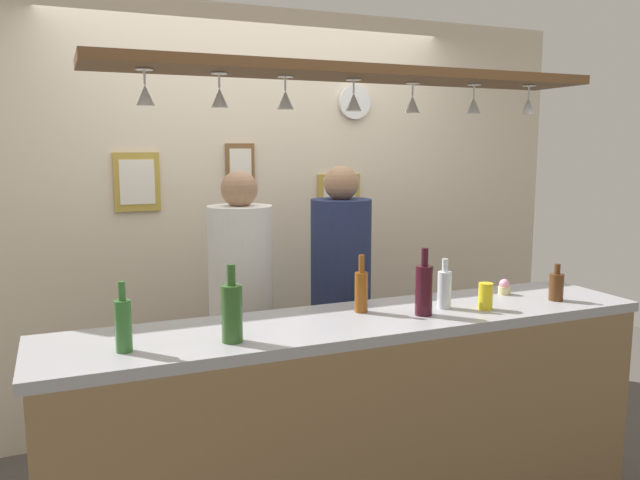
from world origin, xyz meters
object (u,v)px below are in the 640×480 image
(bottle_champagne_green, at_px, (232,312))
(cupcake, at_px, (504,287))
(person_right_navy_shirt, at_px, (341,283))
(picture_frame_lower_pair, at_px, (339,188))
(bottle_beer_amber_tall, at_px, (361,290))
(wall_clock, at_px, (355,102))
(bottle_beer_brown_stubby, at_px, (556,286))
(picture_frame_crest, at_px, (240,165))
(bottle_wine_dark_red, at_px, (424,289))
(person_middle_white_patterned_shirt, at_px, (241,294))
(bottle_soda_clear, at_px, (444,288))
(drink_can, at_px, (486,296))
(bottle_beer_green_import, at_px, (123,324))
(picture_frame_caricature, at_px, (137,182))

(bottle_champagne_green, height_order, cupcake, bottle_champagne_green)
(person_right_navy_shirt, height_order, picture_frame_lower_pair, person_right_navy_shirt)
(bottle_beer_amber_tall, distance_m, wall_clock, 1.72)
(bottle_beer_brown_stubby, bearing_deg, picture_frame_crest, 127.36)
(wall_clock, bearing_deg, bottle_beer_amber_tall, -114.44)
(bottle_beer_amber_tall, relative_size, bottle_wine_dark_red, 0.87)
(bottle_wine_dark_red, relative_size, picture_frame_lower_pair, 1.00)
(person_middle_white_patterned_shirt, distance_m, bottle_champagne_green, 0.96)
(bottle_soda_clear, bearing_deg, bottle_beer_amber_tall, 167.32)
(person_middle_white_patterned_shirt, bearing_deg, drink_can, -44.10)
(drink_can, bearing_deg, picture_frame_lower_pair, 91.95)
(bottle_soda_clear, relative_size, bottle_beer_amber_tall, 0.88)
(bottle_champagne_green, height_order, wall_clock, wall_clock)
(bottle_soda_clear, xyz_separation_m, wall_clock, (0.22, 1.40, 0.93))
(bottle_soda_clear, height_order, bottle_beer_green_import, bottle_beer_green_import)
(bottle_soda_clear, height_order, wall_clock, wall_clock)
(cupcake, xyz_separation_m, picture_frame_caricature, (-1.61, 1.30, 0.50))
(cupcake, bearing_deg, drink_can, -143.16)
(drink_can, bearing_deg, bottle_soda_clear, 149.92)
(bottle_soda_clear, bearing_deg, person_middle_white_patterned_shirt, 133.51)
(bottle_champagne_green, height_order, bottle_wine_dark_red, same)
(picture_frame_lower_pair, distance_m, picture_frame_crest, 0.69)
(person_right_navy_shirt, bearing_deg, picture_frame_lower_pair, 66.55)
(person_middle_white_patterned_shirt, distance_m, bottle_wine_dark_red, 1.05)
(person_middle_white_patterned_shirt, bearing_deg, person_right_navy_shirt, 0.00)
(person_middle_white_patterned_shirt, height_order, cupcake, person_middle_white_patterned_shirt)
(bottle_beer_brown_stubby, relative_size, bottle_beer_amber_tall, 0.69)
(cupcake, bearing_deg, wall_clock, 99.54)
(bottle_soda_clear, bearing_deg, picture_frame_caricature, 129.94)
(bottle_beer_brown_stubby, xyz_separation_m, wall_clock, (-0.37, 1.49, 0.95))
(person_right_navy_shirt, height_order, cupcake, person_right_navy_shirt)
(bottle_beer_amber_tall, xyz_separation_m, drink_can, (0.54, -0.18, -0.04))
(picture_frame_crest, bearing_deg, bottle_soda_clear, -68.30)
(bottle_soda_clear, xyz_separation_m, bottle_beer_amber_tall, (-0.38, 0.09, 0.01))
(person_middle_white_patterned_shirt, relative_size, picture_frame_caricature, 4.80)
(person_middle_white_patterned_shirt, height_order, picture_frame_lower_pair, person_middle_white_patterned_shirt)
(cupcake, relative_size, wall_clock, 0.35)
(bottle_soda_clear, distance_m, bottle_beer_amber_tall, 0.39)
(bottle_champagne_green, distance_m, bottle_beer_brown_stubby, 1.61)
(bottle_wine_dark_red, distance_m, picture_frame_caricature, 1.85)
(drink_can, bearing_deg, person_right_navy_shirt, 110.25)
(cupcake, xyz_separation_m, picture_frame_lower_pair, (-0.32, 1.30, 0.43))
(person_right_navy_shirt, relative_size, bottle_beer_amber_tall, 6.35)
(bottle_beer_green_import, distance_m, picture_frame_crest, 1.79)
(bottle_beer_green_import, height_order, wall_clock, wall_clock)
(bottle_beer_amber_tall, distance_m, picture_frame_crest, 1.43)
(person_right_navy_shirt, distance_m, picture_frame_caricature, 1.32)
(bottle_wine_dark_red, bearing_deg, bottle_beer_amber_tall, 146.28)
(person_middle_white_patterned_shirt, height_order, bottle_wine_dark_red, person_middle_white_patterned_shirt)
(picture_frame_lower_pair, bearing_deg, picture_frame_caricature, 180.00)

